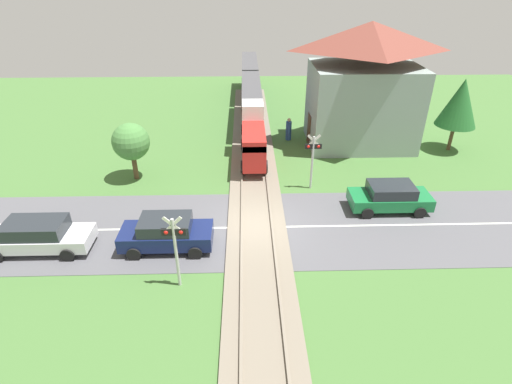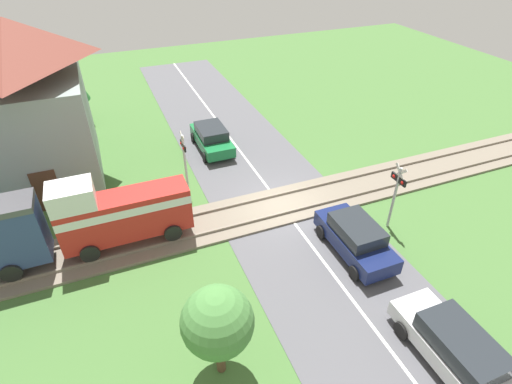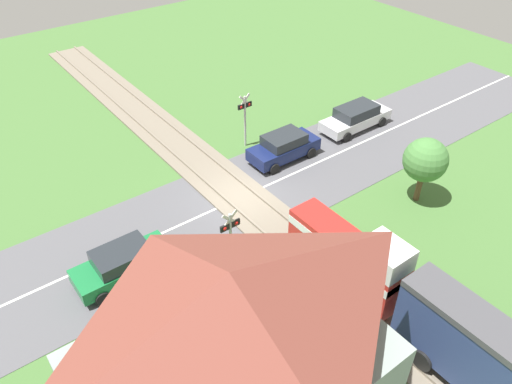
{
  "view_description": "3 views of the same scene",
  "coord_description": "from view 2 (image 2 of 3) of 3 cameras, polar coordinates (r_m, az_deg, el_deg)",
  "views": [
    {
      "loc": [
        -0.48,
        -15.74,
        10.92
      ],
      "look_at": [
        0.0,
        1.34,
        1.2
      ],
      "focal_mm": 28.0,
      "sensor_mm": 36.0,
      "label": 1
    },
    {
      "loc": [
        -13.84,
        6.91,
        11.67
      ],
      "look_at": [
        0.0,
        1.34,
        1.2
      ],
      "focal_mm": 28.0,
      "sensor_mm": 36.0,
      "label": 2
    },
    {
      "loc": [
        11.06,
        16.03,
        15.18
      ],
      "look_at": [
        0.0,
        1.34,
        1.2
      ],
      "focal_mm": 35.0,
      "sensor_mm": 36.0,
      "label": 3
    }
  ],
  "objects": [
    {
      "name": "crossing_signal_west_approach",
      "position": [
        17.97,
        19.41,
        0.43
      ],
      "size": [
        0.9,
        0.18,
        3.2
      ],
      "color": "#B7B7B7",
      "rests_on": "ground_plane"
    },
    {
      "name": "tree_by_station",
      "position": [
        28.49,
        -25.82,
        14.53
      ],
      "size": [
        2.54,
        2.54,
        4.8
      ],
      "color": "brown",
      "rests_on": "ground_plane"
    },
    {
      "name": "pedestrian_by_station",
      "position": [
        20.17,
        -29.68,
        -3.08
      ],
      "size": [
        0.4,
        0.4,
        1.6
      ],
      "color": "#2D4C8E",
      "rests_on": "ground_plane"
    },
    {
      "name": "tree_roadside_hedge",
      "position": [
        11.76,
        -5.53,
        -18.03
      ],
      "size": [
        2.1,
        2.1,
        3.37
      ],
      "color": "brown",
      "rests_on": "ground_plane"
    },
    {
      "name": "crossing_signal_east_approach",
      "position": [
        19.75,
        -10.23,
        5.3
      ],
      "size": [
        0.9,
        0.18,
        3.2
      ],
      "color": "#B7B7B7",
      "rests_on": "ground_plane"
    },
    {
      "name": "station_building",
      "position": [
        22.82,
        -29.41,
        10.67
      ],
      "size": [
        7.43,
        5.37,
        7.99
      ],
      "color": "gray",
      "rests_on": "ground_plane"
    },
    {
      "name": "car_near_crossing",
      "position": [
        16.89,
        14.01,
        -6.32
      ],
      "size": [
        3.98,
        1.8,
        1.52
      ],
      "color": "#141E4C",
      "rests_on": "ground_plane"
    },
    {
      "name": "car_far_side",
      "position": [
        23.96,
        -6.36,
        7.75
      ],
      "size": [
        4.02,
        1.83,
        1.45
      ],
      "color": "#197038",
      "rests_on": "ground_plane"
    },
    {
      "name": "road_surface",
      "position": [
        19.37,
        3.67,
        -2.03
      ],
      "size": [
        48.0,
        6.4,
        0.02
      ],
      "color": "#515156",
      "rests_on": "ground_plane"
    },
    {
      "name": "car_behind_queue",
      "position": [
        14.39,
        26.96,
        -19.66
      ],
      "size": [
        4.59,
        1.79,
        1.47
      ],
      "color": "silver",
      "rests_on": "ground_plane"
    },
    {
      "name": "ground_plane",
      "position": [
        19.38,
        3.67,
        -2.05
      ],
      "size": [
        60.0,
        60.0,
        0.0
      ],
      "primitive_type": "plane",
      "color": "#426B33"
    },
    {
      "name": "track_bed",
      "position": [
        19.34,
        3.68,
        -1.89
      ],
      "size": [
        2.8,
        48.0,
        0.24
      ],
      "color": "#756B5B",
      "rests_on": "ground_plane"
    }
  ]
}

